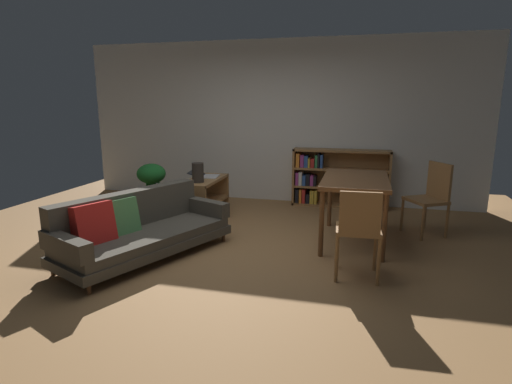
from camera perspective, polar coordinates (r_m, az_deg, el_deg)
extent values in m
plane|color=#9E7042|center=(4.77, -4.23, -8.42)|extent=(8.16, 8.16, 0.00)
cube|color=silver|center=(7.07, 2.70, 9.69)|extent=(6.80, 0.10, 2.70)
cylinder|color=#56351E|center=(5.12, -4.57, -6.33)|extent=(0.04, 0.04, 0.10)
cylinder|color=#56351E|center=(4.08, -22.29, -12.39)|extent=(0.04, 0.04, 0.10)
cylinder|color=#56351E|center=(5.56, -9.59, -4.92)|extent=(0.04, 0.04, 0.10)
cylinder|color=#56351E|center=(4.62, -26.44, -9.81)|extent=(0.04, 0.04, 0.10)
cube|color=#474238|center=(4.75, -14.96, -6.99)|extent=(1.49, 2.11, 0.10)
cube|color=#474238|center=(4.71, -15.03, -5.84)|extent=(1.43, 2.02, 0.10)
cube|color=#474238|center=(4.88, -17.32, -2.27)|extent=(0.91, 1.80, 0.41)
cube|color=#474238|center=(5.24, -7.21, -2.03)|extent=(0.74, 0.42, 0.18)
cube|color=#474238|center=(4.22, -25.05, -6.79)|extent=(0.74, 0.42, 0.18)
cube|color=red|center=(4.47, -21.74, -4.16)|extent=(0.37, 0.47, 0.43)
cube|color=#4C894C|center=(4.67, -18.27, -3.36)|extent=(0.31, 0.43, 0.40)
cube|color=olive|center=(6.53, -5.60, 0.07)|extent=(0.42, 0.04, 0.59)
cube|color=olive|center=(5.66, -8.94, -1.99)|extent=(0.42, 0.04, 0.59)
cube|color=olive|center=(6.11, -7.14, -1.39)|extent=(0.42, 0.97, 0.04)
cube|color=olive|center=(6.04, -7.22, 1.66)|extent=(0.42, 1.01, 0.04)
cube|color=olive|center=(6.16, -7.08, -3.38)|extent=(0.42, 0.97, 0.04)
cube|color=silver|center=(6.17, -6.34, 2.17)|extent=(0.26, 0.34, 0.02)
cube|color=black|center=(6.21, -8.29, 2.55)|extent=(0.24, 0.32, 0.07)
cylinder|color=#2D2823|center=(5.76, -8.11, 2.70)|extent=(0.16, 0.16, 0.28)
cylinder|color=slate|center=(5.75, -8.12, 3.24)|extent=(0.09, 0.09, 0.01)
cylinder|color=#333338|center=(6.36, -14.13, -2.39)|extent=(0.30, 0.30, 0.21)
cylinder|color=#1E6B28|center=(6.23, -13.10, 0.71)|extent=(0.31, 0.06, 0.52)
cylinder|color=#1E6B28|center=(6.32, -13.83, 0.89)|extent=(0.08, 0.15, 0.53)
cylinder|color=#1E6B28|center=(6.36, -14.20, 0.24)|extent=(0.08, 0.15, 0.38)
cylinder|color=#1E6B28|center=(6.35, -14.64, 0.69)|extent=(0.18, 0.13, 0.49)
cylinder|color=#1E6B28|center=(6.26, -14.95, 0.84)|extent=(0.15, 0.14, 0.56)
cylinder|color=#1E6B28|center=(6.21, -14.62, 0.09)|extent=(0.05, 0.22, 0.42)
cylinder|color=#1E6B28|center=(6.20, -14.08, 0.08)|extent=(0.17, 0.18, 0.42)
ellipsoid|color=#1E6B28|center=(6.24, -14.40, 2.50)|extent=(0.42, 0.42, 0.29)
cylinder|color=brown|center=(5.73, 10.26, -1.03)|extent=(0.06, 0.06, 0.75)
cylinder|color=brown|center=(4.59, 9.11, -4.42)|extent=(0.06, 0.06, 0.75)
cylinder|color=brown|center=(5.72, 16.93, -1.40)|extent=(0.06, 0.06, 0.75)
cylinder|color=brown|center=(4.58, 17.46, -4.88)|extent=(0.06, 0.06, 0.75)
cube|color=brown|center=(5.05, 13.68, 1.65)|extent=(0.77, 1.29, 0.05)
cylinder|color=olive|center=(5.48, 22.23, -4.13)|extent=(0.04, 0.04, 0.44)
cylinder|color=olive|center=(5.80, 19.69, -3.03)|extent=(0.04, 0.04, 0.44)
cylinder|color=olive|center=(5.71, 25.09, -3.75)|extent=(0.04, 0.04, 0.44)
cylinder|color=olive|center=(6.01, 22.50, -2.72)|extent=(0.04, 0.04, 0.44)
cube|color=olive|center=(5.69, 22.57, -1.09)|extent=(0.57, 0.59, 0.04)
cube|color=olive|center=(5.75, 24.19, 1.47)|extent=(0.24, 0.37, 0.46)
cylinder|color=olive|center=(4.36, 11.19, -7.43)|extent=(0.04, 0.04, 0.46)
cylinder|color=olive|center=(4.38, 16.29, -7.61)|extent=(0.04, 0.04, 0.46)
cylinder|color=olive|center=(4.01, 11.17, -9.20)|extent=(0.04, 0.04, 0.46)
cylinder|color=olive|center=(4.04, 16.73, -9.38)|extent=(0.04, 0.04, 0.46)
cube|color=olive|center=(4.11, 14.03, -5.09)|extent=(0.44, 0.42, 0.04)
cube|color=olive|center=(3.87, 14.32, -2.83)|extent=(0.38, 0.06, 0.40)
cube|color=olive|center=(6.90, 5.37, 2.22)|extent=(0.04, 0.30, 0.94)
cube|color=olive|center=(6.83, 18.06, 1.54)|extent=(0.04, 0.30, 0.94)
cube|color=olive|center=(6.75, 11.86, 5.67)|extent=(1.55, 0.30, 0.04)
cube|color=olive|center=(6.92, 11.52, -1.79)|extent=(1.55, 0.30, 0.04)
cube|color=olive|center=(6.95, 11.74, 2.09)|extent=(1.52, 0.04, 0.94)
cube|color=olive|center=(6.85, 11.63, 0.66)|extent=(1.52, 0.29, 0.04)
cube|color=olive|center=(6.79, 11.74, 3.14)|extent=(1.52, 0.29, 0.04)
cube|color=black|center=(6.92, 5.81, -0.45)|extent=(0.05, 0.18, 0.23)
cube|color=orange|center=(6.93, 6.29, -0.45)|extent=(0.04, 0.23, 0.23)
cube|color=red|center=(6.92, 6.74, -0.48)|extent=(0.05, 0.22, 0.23)
cube|color=black|center=(6.91, 7.26, -0.86)|extent=(0.06, 0.18, 0.15)
cube|color=gold|center=(6.90, 7.86, -0.59)|extent=(0.07, 0.22, 0.22)
cube|color=gold|center=(6.90, 8.38, -0.58)|extent=(0.04, 0.24, 0.23)
cube|color=#993884|center=(6.88, 5.86, 1.94)|extent=(0.05, 0.24, 0.21)
cube|color=silver|center=(6.87, 6.31, 1.97)|extent=(0.05, 0.25, 0.22)
cube|color=#2D5199|center=(6.87, 6.81, 1.73)|extent=(0.05, 0.25, 0.17)
cube|color=black|center=(6.84, 7.30, 1.76)|extent=(0.06, 0.19, 0.19)
cube|color=#993884|center=(6.85, 7.86, 1.67)|extent=(0.05, 0.23, 0.17)
cube|color=black|center=(6.85, 8.26, 1.62)|extent=(0.04, 0.24, 0.16)
cube|color=orange|center=(6.83, 5.96, 4.50)|extent=(0.06, 0.25, 0.23)
cube|color=#993884|center=(6.80, 6.51, 4.35)|extent=(0.06, 0.18, 0.20)
cube|color=#2D5199|center=(6.80, 7.06, 4.27)|extent=(0.06, 0.20, 0.19)
cube|color=gold|center=(6.80, 7.47, 4.09)|extent=(0.03, 0.20, 0.15)
cube|color=red|center=(6.80, 7.95, 4.06)|extent=(0.06, 0.22, 0.14)
cube|color=#337F47|center=(6.78, 8.44, 4.27)|extent=(0.04, 0.18, 0.20)
cube|color=black|center=(6.78, 8.78, 4.37)|extent=(0.03, 0.21, 0.23)
cube|color=#2D5199|center=(6.77, 9.16, 4.27)|extent=(0.04, 0.18, 0.21)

